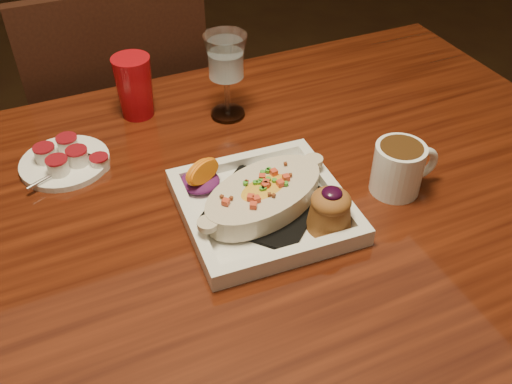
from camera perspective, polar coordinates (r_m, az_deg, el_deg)
name	(u,v)px	position (r m, az deg, el deg)	size (l,w,h in m)	color
table	(202,259)	(0.97, -5.41, -6.65)	(1.50, 0.90, 0.75)	#61220D
chair_far	(123,135)	(1.53, -13.19, 5.57)	(0.42, 0.42, 0.93)	black
plate	(270,201)	(0.88, 1.37, -0.91)	(0.26, 0.26, 0.08)	white
coffee_mug	(400,166)	(0.94, 14.17, 2.50)	(0.11, 0.08, 0.09)	white
goblet	(226,61)	(1.07, -3.03, 12.90)	(0.08, 0.08, 0.17)	silver
saucer	(64,160)	(1.04, -18.69, 3.02)	(0.15, 0.15, 0.10)	white
creamer_loose	(100,162)	(1.01, -15.35, 2.87)	(0.03, 0.03, 0.03)	white
red_tumbler	(135,87)	(1.12, -12.06, 10.24)	(0.07, 0.07, 0.12)	#AE0C15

